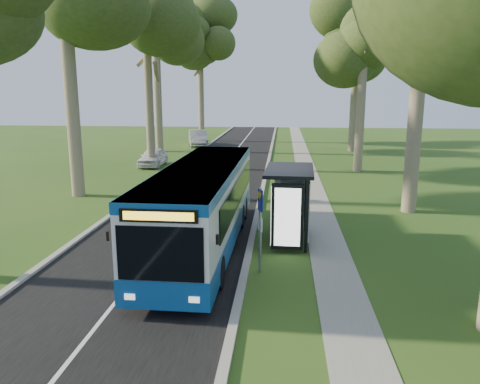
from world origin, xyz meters
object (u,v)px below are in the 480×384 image
object	(u,v)px
bus_shelter	(293,192)
car_white	(153,157)
car_silver	(198,138)
bus_stop_sign	(260,221)
litter_bin	(279,192)
bus	(203,206)

from	to	relation	value
bus_shelter	car_white	bearing A→B (deg)	122.39
car_white	car_silver	distance (m)	14.20
bus_shelter	car_white	xyz separation A→B (m)	(-10.75, 18.56, -1.37)
bus_stop_sign	bus_shelter	size ratio (longest dim) A/B	0.82
litter_bin	bus_stop_sign	bearing A→B (deg)	-92.82
car_white	bus_shelter	bearing A→B (deg)	-60.19
car_silver	car_white	bearing A→B (deg)	-108.33
bus	car_white	world-z (taller)	bus
bus_shelter	litter_bin	distance (m)	7.68
bus_shelter	car_silver	xyz separation A→B (m)	(-9.68, 32.71, -1.23)
bus	bus_shelter	xyz separation A→B (m)	(3.39, 0.76, 0.43)
bus	bus_stop_sign	distance (m)	3.21
bus	litter_bin	distance (m)	8.78
car_silver	bus_shelter	bearing A→B (deg)	-87.53
litter_bin	car_silver	distance (m)	26.81
bus_stop_sign	car_silver	size ratio (longest dim) A/B	0.55
bus	litter_bin	bearing A→B (deg)	72.04
bus	bus_stop_sign	xyz separation A→B (m)	(2.27, -2.26, 0.11)
bus_stop_sign	litter_bin	distance (m)	10.60
bus_stop_sign	bus_shelter	bearing A→B (deg)	48.60
car_white	litter_bin	bearing A→B (deg)	-47.78
litter_bin	car_white	distance (m)	15.02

